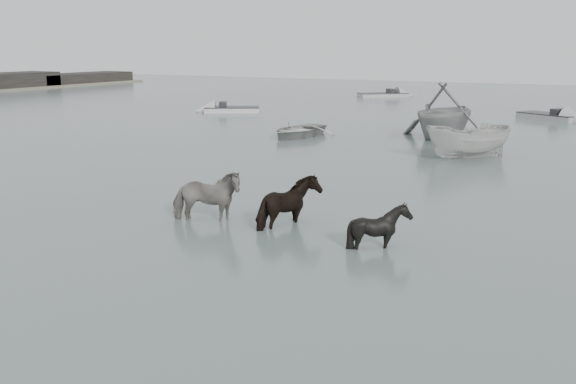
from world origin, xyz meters
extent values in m
plane|color=#4C5A57|center=(0.00, 0.00, 0.00)|extent=(140.00, 140.00, 0.00)
imported|color=black|center=(-0.75, 0.82, 0.81)|extent=(2.11, 1.54, 1.62)
imported|color=black|center=(1.40, 1.47, 0.79)|extent=(1.56, 1.75, 1.58)
imported|color=black|center=(4.06, 0.80, 0.67)|extent=(1.32, 1.20, 1.34)
imported|color=#B4B4AF|center=(-6.00, 16.51, 0.42)|extent=(3.18, 4.27, 0.85)
imported|color=gray|center=(0.81, 19.29, 1.46)|extent=(5.52, 6.17, 2.92)
imported|color=#B8B9B4|center=(3.18, 14.00, 0.78)|extent=(3.82, 4.02, 1.56)
cube|color=black|center=(-50.00, 45.00, 0.75)|extent=(4.50, 14.00, 1.10)
camera|label=1|loc=(8.77, -12.67, 4.54)|focal=40.00mm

